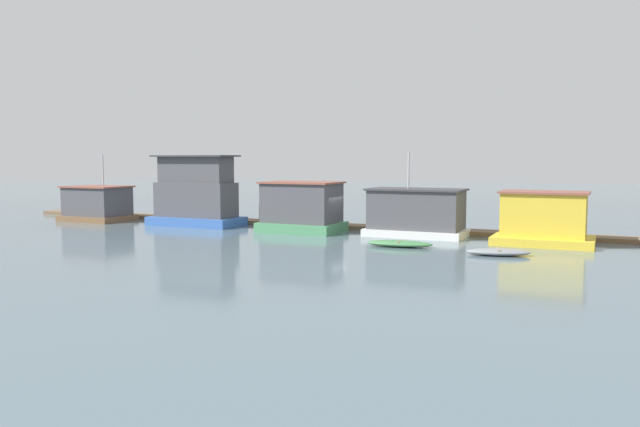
{
  "coord_description": "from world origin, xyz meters",
  "views": [
    {
      "loc": [
        17.89,
        -39.4,
        5.09
      ],
      "look_at": [
        0.0,
        -1.0,
        1.4
      ],
      "focal_mm": 35.0,
      "sensor_mm": 36.0,
      "label": 1
    }
  ],
  "objects_px": {
    "houseboat_white": "(416,213)",
    "houseboat_yellow": "(544,220)",
    "houseboat_blue": "(196,195)",
    "dinghy_green": "(400,244)",
    "dinghy_grey": "(498,252)",
    "mooring_post_far_right": "(261,215)",
    "mooring_post_near_left": "(226,216)",
    "houseboat_brown": "(97,204)",
    "houseboat_green": "(302,208)"
  },
  "relations": [
    {
      "from": "houseboat_brown",
      "to": "mooring_post_far_right",
      "type": "xyz_separation_m",
      "value": [
        14.35,
        2.23,
        -0.59
      ]
    },
    {
      "from": "dinghy_grey",
      "to": "mooring_post_near_left",
      "type": "relative_size",
      "value": 2.7
    },
    {
      "from": "houseboat_blue",
      "to": "houseboat_yellow",
      "type": "relative_size",
      "value": 1.25
    },
    {
      "from": "houseboat_green",
      "to": "houseboat_yellow",
      "type": "height_order",
      "value": "houseboat_green"
    },
    {
      "from": "mooring_post_far_right",
      "to": "houseboat_blue",
      "type": "bearing_deg",
      "value": -159.25
    },
    {
      "from": "houseboat_yellow",
      "to": "dinghy_green",
      "type": "xyz_separation_m",
      "value": [
        -7.5,
        -4.54,
        -1.29
      ]
    },
    {
      "from": "houseboat_brown",
      "to": "houseboat_blue",
      "type": "xyz_separation_m",
      "value": [
        9.63,
        0.45,
        0.98
      ]
    },
    {
      "from": "houseboat_brown",
      "to": "dinghy_grey",
      "type": "distance_m",
      "value": 33.72
    },
    {
      "from": "houseboat_green",
      "to": "houseboat_white",
      "type": "bearing_deg",
      "value": 6.67
    },
    {
      "from": "houseboat_brown",
      "to": "mooring_post_far_right",
      "type": "distance_m",
      "value": 14.53
    },
    {
      "from": "houseboat_yellow",
      "to": "mooring_post_far_right",
      "type": "bearing_deg",
      "value": 174.5
    },
    {
      "from": "dinghy_grey",
      "to": "mooring_post_far_right",
      "type": "distance_m",
      "value": 20.37
    },
    {
      "from": "dinghy_green",
      "to": "houseboat_blue",
      "type": "bearing_deg",
      "value": 165.14
    },
    {
      "from": "houseboat_blue",
      "to": "houseboat_green",
      "type": "height_order",
      "value": "houseboat_blue"
    },
    {
      "from": "houseboat_white",
      "to": "dinghy_grey",
      "type": "relative_size",
      "value": 1.84
    },
    {
      "from": "houseboat_white",
      "to": "houseboat_yellow",
      "type": "height_order",
      "value": "houseboat_white"
    },
    {
      "from": "houseboat_green",
      "to": "dinghy_green",
      "type": "relative_size",
      "value": 1.39
    },
    {
      "from": "houseboat_blue",
      "to": "mooring_post_near_left",
      "type": "xyz_separation_m",
      "value": [
        1.5,
        1.79,
        -1.72
      ]
    },
    {
      "from": "houseboat_brown",
      "to": "mooring_post_far_right",
      "type": "height_order",
      "value": "houseboat_brown"
    },
    {
      "from": "dinghy_green",
      "to": "mooring_post_near_left",
      "type": "distance_m",
      "value": 17.65
    },
    {
      "from": "houseboat_white",
      "to": "dinghy_grey",
      "type": "distance_m",
      "value": 9.04
    },
    {
      "from": "dinghy_grey",
      "to": "mooring_post_near_left",
      "type": "height_order",
      "value": "mooring_post_near_left"
    },
    {
      "from": "houseboat_brown",
      "to": "dinghy_green",
      "type": "height_order",
      "value": "houseboat_brown"
    },
    {
      "from": "dinghy_grey",
      "to": "mooring_post_far_right",
      "type": "height_order",
      "value": "mooring_post_far_right"
    },
    {
      "from": "houseboat_brown",
      "to": "mooring_post_far_right",
      "type": "bearing_deg",
      "value": 8.84
    },
    {
      "from": "mooring_post_far_right",
      "to": "houseboat_brown",
      "type": "bearing_deg",
      "value": -171.16
    },
    {
      "from": "houseboat_white",
      "to": "mooring_post_far_right",
      "type": "distance_m",
      "value": 12.68
    },
    {
      "from": "houseboat_blue",
      "to": "dinghy_green",
      "type": "xyz_separation_m",
      "value": [
        17.89,
        -4.75,
        -2.19
      ]
    },
    {
      "from": "houseboat_brown",
      "to": "mooring_post_near_left",
      "type": "height_order",
      "value": "houseboat_brown"
    },
    {
      "from": "houseboat_green",
      "to": "houseboat_white",
      "type": "relative_size",
      "value": 0.86
    },
    {
      "from": "houseboat_yellow",
      "to": "houseboat_brown",
      "type": "bearing_deg",
      "value": -179.6
    },
    {
      "from": "houseboat_brown",
      "to": "dinghy_green",
      "type": "relative_size",
      "value": 1.37
    },
    {
      "from": "houseboat_blue",
      "to": "mooring_post_far_right",
      "type": "bearing_deg",
      "value": 20.75
    },
    {
      "from": "houseboat_green",
      "to": "dinghy_green",
      "type": "distance_m",
      "value": 9.78
    },
    {
      "from": "mooring_post_near_left",
      "to": "dinghy_grey",
      "type": "bearing_deg",
      "value": -18.67
    },
    {
      "from": "houseboat_white",
      "to": "dinghy_grey",
      "type": "xyz_separation_m",
      "value": [
        6.33,
        -6.31,
        -1.35
      ]
    },
    {
      "from": "houseboat_white",
      "to": "dinghy_green",
      "type": "distance_m",
      "value": 5.55
    },
    {
      "from": "mooring_post_near_left",
      "to": "mooring_post_far_right",
      "type": "height_order",
      "value": "mooring_post_far_right"
    },
    {
      "from": "mooring_post_far_right",
      "to": "dinghy_grey",
      "type": "bearing_deg",
      "value": -21.57
    },
    {
      "from": "houseboat_brown",
      "to": "houseboat_yellow",
      "type": "distance_m",
      "value": 35.03
    },
    {
      "from": "houseboat_white",
      "to": "houseboat_yellow",
      "type": "xyz_separation_m",
      "value": [
        8.07,
        -0.81,
        -0.05
      ]
    },
    {
      "from": "houseboat_green",
      "to": "mooring_post_far_right",
      "type": "xyz_separation_m",
      "value": [
        -4.58,
        2.12,
        -0.88
      ]
    },
    {
      "from": "houseboat_white",
      "to": "houseboat_yellow",
      "type": "bearing_deg",
      "value": -5.74
    },
    {
      "from": "dinghy_grey",
      "to": "houseboat_white",
      "type": "bearing_deg",
      "value": 135.12
    },
    {
      "from": "dinghy_grey",
      "to": "mooring_post_far_right",
      "type": "xyz_separation_m",
      "value": [
        -18.93,
        7.48,
        0.62
      ]
    },
    {
      "from": "houseboat_brown",
      "to": "dinghy_green",
      "type": "distance_m",
      "value": 27.89
    },
    {
      "from": "houseboat_brown",
      "to": "dinghy_grey",
      "type": "xyz_separation_m",
      "value": [
        33.28,
        -5.25,
        -1.21
      ]
    },
    {
      "from": "mooring_post_near_left",
      "to": "dinghy_green",
      "type": "bearing_deg",
      "value": -21.73
    },
    {
      "from": "houseboat_white",
      "to": "dinghy_green",
      "type": "relative_size",
      "value": 1.62
    },
    {
      "from": "mooring_post_far_right",
      "to": "dinghy_green",
      "type": "bearing_deg",
      "value": -26.37
    }
  ]
}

